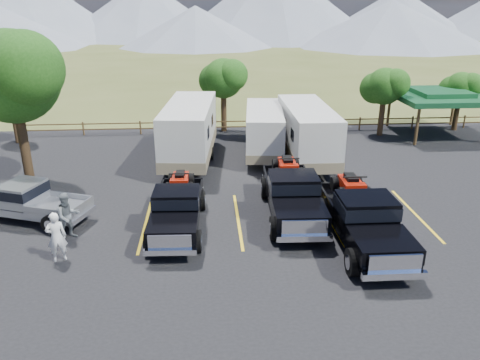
{
  "coord_description": "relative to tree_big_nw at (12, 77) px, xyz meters",
  "views": [
    {
      "loc": [
        -3.26,
        -14.41,
        9.05
      ],
      "look_at": [
        -1.86,
        4.81,
        1.6
      ],
      "focal_mm": 35.0,
      "sensor_mm": 36.0,
      "label": 1
    }
  ],
  "objects": [
    {
      "name": "ground",
      "position": [
        12.55,
        -9.03,
        -5.6
      ],
      "size": [
        320.0,
        320.0,
        0.0
      ],
      "primitive_type": "plane",
      "color": "#475022",
      "rests_on": "ground"
    },
    {
      "name": "asphalt_lot",
      "position": [
        12.55,
        -6.03,
        -5.58
      ],
      "size": [
        44.0,
        34.0,
        0.04
      ],
      "primitive_type": "cube",
      "color": "black",
      "rests_on": "ground"
    },
    {
      "name": "stall_lines",
      "position": [
        12.55,
        -5.03,
        -5.55
      ],
      "size": [
        12.12,
        5.5,
        0.01
      ],
      "color": "yellow",
      "rests_on": "asphalt_lot"
    },
    {
      "name": "tree_big_nw",
      "position": [
        0.0,
        0.0,
        0.0
      ],
      "size": [
        5.54,
        5.18,
        7.84
      ],
      "color": "black",
      "rests_on": "ground"
    },
    {
      "name": "tree_ne_a",
      "position": [
        21.52,
        7.99,
        -2.11
      ],
      "size": [
        3.11,
        2.92,
        4.76
      ],
      "color": "black",
      "rests_on": "ground"
    },
    {
      "name": "tree_ne_b",
      "position": [
        27.52,
        8.99,
        -2.47
      ],
      "size": [
        2.77,
        2.59,
        4.27
      ],
      "color": "black",
      "rests_on": "ground"
    },
    {
      "name": "tree_north",
      "position": [
        10.52,
        9.99,
        -1.76
      ],
      "size": [
        3.46,
        3.24,
        5.25
      ],
      "color": "black",
      "rests_on": "ground"
    },
    {
      "name": "tree_nw_small",
      "position": [
        -3.48,
        7.99,
        -2.81
      ],
      "size": [
        2.59,
        2.43,
        3.85
      ],
      "color": "black",
      "rests_on": "ground"
    },
    {
      "name": "rail_fence",
      "position": [
        14.55,
        9.47,
        -4.99
      ],
      "size": [
        36.12,
        0.12,
        1.0
      ],
      "color": "brown",
      "rests_on": "ground"
    },
    {
      "name": "pavilion",
      "position": [
        25.55,
        7.97,
        -2.81
      ],
      "size": [
        6.2,
        6.2,
        3.22
      ],
      "color": "brown",
      "rests_on": "ground"
    },
    {
      "name": "mountain_range",
      "position": [
        4.92,
        96.95,
        2.28
      ],
      "size": [
        209.0,
        71.0,
        20.0
      ],
      "color": "slate",
      "rests_on": "ground"
    },
    {
      "name": "rig_left",
      "position": [
        7.98,
        -5.55,
        -4.59
      ],
      "size": [
        2.32,
        6.1,
        2.01
      ],
      "rotation": [
        0.0,
        0.0,
        -0.04
      ],
      "color": "black",
      "rests_on": "asphalt_lot"
    },
    {
      "name": "rig_center",
      "position": [
        12.96,
        -4.64,
        -4.48
      ],
      "size": [
        2.54,
        6.76,
        2.23
      ],
      "rotation": [
        0.0,
        0.0,
        -0.03
      ],
      "color": "black",
      "rests_on": "asphalt_lot"
    },
    {
      "name": "rig_right",
      "position": [
        15.27,
        -7.33,
        -4.46
      ],
      "size": [
        2.44,
        6.83,
        2.28
      ],
      "rotation": [
        0.0,
        0.0,
        -0.01
      ],
      "color": "black",
      "rests_on": "asphalt_lot"
    },
    {
      "name": "trailer_left",
      "position": [
        8.27,
        3.22,
        -3.76
      ],
      "size": [
        3.29,
        9.93,
        3.44
      ],
      "rotation": [
        0.0,
        0.0,
        -0.09
      ],
      "color": "silver",
      "rests_on": "asphalt_lot"
    },
    {
      "name": "trailer_center",
      "position": [
        12.77,
        4.07,
        -4.05
      ],
      "size": [
        2.79,
        8.33,
        2.88
      ],
      "rotation": [
        0.0,
        0.0,
        -0.1
      ],
      "color": "silver",
      "rests_on": "asphalt_lot"
    },
    {
      "name": "trailer_right",
      "position": [
        15.12,
        2.67,
        -3.84
      ],
      "size": [
        2.54,
        9.42,
        3.28
      ],
      "rotation": [
        0.0,
        0.0,
        -0.01
      ],
      "color": "silver",
      "rests_on": "asphalt_lot"
    },
    {
      "name": "pickup_silver",
      "position": [
        1.43,
        -4.29,
        -4.67
      ],
      "size": [
        5.93,
        3.62,
        1.7
      ],
      "rotation": [
        0.0,
        0.0,
        -1.92
      ],
      "color": "#919499",
      "rests_on": "asphalt_lot"
    },
    {
      "name": "person_a",
      "position": [
        3.73,
        -7.93,
        -4.59
      ],
      "size": [
        0.82,
        0.67,
        1.94
      ],
      "primitive_type": "imported",
      "rotation": [
        0.0,
        0.0,
        3.48
      ],
      "color": "white",
      "rests_on": "asphalt_lot"
    },
    {
      "name": "person_b",
      "position": [
        3.69,
        -6.19,
        -4.58
      ],
      "size": [
        1.2,
        1.14,
        1.95
      ],
      "primitive_type": "imported",
      "rotation": [
        0.0,
        0.0,
        0.59
      ],
      "color": "slate",
      "rests_on": "asphalt_lot"
    }
  ]
}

